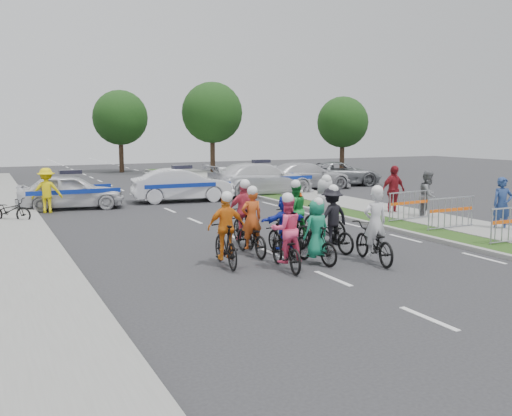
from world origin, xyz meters
name	(u,v)px	position (x,y,z in m)	size (l,w,h in m)	color
ground	(333,279)	(0.00, 0.00, 0.00)	(90.00, 90.00, 0.00)	#28282B
curb_right	(377,226)	(5.10, 5.00, 0.06)	(0.20, 60.00, 0.12)	gray
grass_strip	(394,224)	(5.80, 5.00, 0.06)	(1.20, 60.00, 0.11)	#254415
sidewalk_right	(434,220)	(7.60, 5.00, 0.07)	(2.40, 60.00, 0.13)	gray
sidewalk_left	(4,259)	(-6.50, 5.00, 0.07)	(3.00, 60.00, 0.13)	gray
rider_0	(374,237)	(1.76, 0.87, 0.64)	(0.98, 1.99, 1.94)	black
rider_1	(316,238)	(0.42, 1.40, 0.65)	(0.76, 1.63, 1.66)	black
rider_2	(286,241)	(-0.53, 1.20, 0.68)	(0.86, 1.87, 1.84)	black
rider_3	(226,237)	(-1.68, 2.11, 0.71)	(0.96, 1.79, 1.84)	black
rider_4	(331,225)	(1.56, 2.47, 0.71)	(1.08, 1.86, 1.83)	black
rider_5	(285,229)	(0.20, 2.58, 0.71)	(1.35, 1.61, 1.66)	black
rider_6	(251,232)	(-0.60, 2.98, 0.61)	(0.67, 1.82, 1.84)	black
rider_7	(324,216)	(2.10, 3.65, 0.77)	(0.91, 1.95, 1.99)	black
rider_8	(294,219)	(1.22, 3.90, 0.69)	(0.79, 1.83, 1.86)	black
rider_9	(244,221)	(-0.28, 4.11, 0.73)	(1.00, 1.86, 1.91)	black
police_car_0	(71,191)	(-3.54, 14.29, 0.73)	(1.72, 4.28, 1.46)	silver
police_car_1	(182,185)	(1.41, 14.60, 0.75)	(1.59, 4.56, 1.50)	silver
police_car_2	(261,179)	(5.82, 15.31, 0.82)	(2.29, 5.62, 1.63)	silver
civilian_sedan	(307,176)	(9.54, 17.03, 0.73)	(2.05, 5.04, 1.46)	#BBBBC0
civilian_suv	(339,174)	(12.28, 17.88, 0.70)	(2.31, 5.00, 1.39)	gray
spectator_0	(502,205)	(8.12, 2.54, 0.89)	(0.65, 0.42, 1.78)	navy
spectator_1	(428,195)	(7.81, 5.56, 0.90)	(0.87, 0.68, 1.79)	slate
spectator_2	(393,191)	(7.33, 6.95, 0.96)	(1.13, 0.47, 1.92)	maroon
marshal_hiviz	(47,191)	(-4.58, 13.44, 0.89)	(1.15, 0.66, 1.79)	yellow
barrier_1	(451,215)	(6.70, 3.30, 0.56)	(2.00, 0.50, 1.12)	#A5A8AD
barrier_2	(409,207)	(6.70, 5.29, 0.56)	(2.00, 0.50, 1.12)	#A5A8AD
cone_0	(288,205)	(3.96, 9.17, 0.34)	(0.40, 0.40, 0.70)	#F24C0C
cone_1	(300,194)	(6.38, 12.41, 0.34)	(0.40, 0.40, 0.70)	#F24C0C
parked_bike	(9,210)	(-6.05, 11.52, 0.44)	(0.58, 1.68, 0.88)	black
tree_1	(212,113)	(9.00, 30.00, 4.54)	(4.55, 4.55, 6.82)	#382619
tree_2	(343,122)	(18.00, 26.00, 3.83)	(3.85, 3.85, 5.77)	#382619
tree_4	(120,118)	(3.00, 34.00, 4.19)	(4.20, 4.20, 6.30)	#382619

